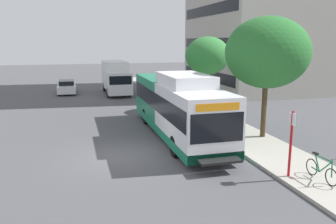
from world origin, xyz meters
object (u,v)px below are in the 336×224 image
bus_stop_sign_pole (291,139)px  street_tree_near_stop (267,53)px  box_truck_background (116,77)px  transit_bus (177,106)px  street_tree_mid_block (207,56)px  bicycle_parked (321,170)px  parked_car_far_lane (67,87)px

bus_stop_sign_pole → street_tree_near_stop: bearing=69.5°
street_tree_near_stop → box_truck_background: (-5.78, 19.03, -2.98)m
transit_bus → street_tree_mid_block: (4.36, 6.49, 2.50)m
street_tree_near_stop → street_tree_mid_block: street_tree_near_stop is taller
box_truck_background → transit_bus: bearing=-85.3°
bicycle_parked → parked_car_far_lane: size_ratio=0.39×
street_tree_mid_block → street_tree_near_stop: bearing=-89.8°
street_tree_near_stop → parked_car_far_lane: 23.48m
box_truck_background → bus_stop_sign_pole: bearing=-81.2°
street_tree_near_stop → parked_car_far_lane: size_ratio=1.44×
transit_bus → street_tree_near_stop: (4.38, -1.92, 3.01)m
box_truck_background → street_tree_near_stop: bearing=-73.1°
transit_bus → box_truck_background: size_ratio=1.75×
bus_stop_sign_pole → bicycle_parked: bus_stop_sign_pole is taller
bus_stop_sign_pole → bicycle_parked: bearing=-35.6°
transit_bus → bicycle_parked: 8.72m
transit_bus → box_truck_background: transit_bus is taller
parked_car_far_lane → box_truck_background: 5.25m
street_tree_near_stop → box_truck_background: bearing=106.9°
bicycle_parked → parked_car_far_lane: bearing=109.9°
street_tree_mid_block → parked_car_far_lane: (-10.68, 12.10, -3.55)m
street_tree_mid_block → box_truck_background: (-5.76, 10.63, -2.47)m
bus_stop_sign_pole → parked_car_far_lane: bearing=108.5°
bus_stop_sign_pole → street_tree_near_stop: 6.53m
bus_stop_sign_pole → box_truck_background: bearing=98.8°
street_tree_near_stop → street_tree_mid_block: size_ratio=1.17×
bus_stop_sign_pole → box_truck_background: size_ratio=0.37×
bus_stop_sign_pole → parked_car_far_lane: 27.33m
bicycle_parked → street_tree_mid_block: size_ratio=0.32×
street_tree_near_stop → bicycle_parked: bearing=-100.0°
street_tree_near_stop → parked_car_far_lane: bearing=117.6°
bus_stop_sign_pole → street_tree_mid_block: street_tree_mid_block is taller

